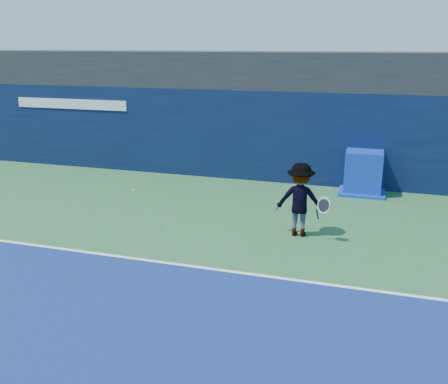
{
  "coord_description": "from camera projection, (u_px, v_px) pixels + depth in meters",
  "views": [
    {
      "loc": [
        3.73,
        -5.89,
        4.46
      ],
      "look_at": [
        0.32,
        5.2,
        1.0
      ],
      "focal_mm": 40.0,
      "sensor_mm": 36.0,
      "label": 1
    }
  ],
  "objects": [
    {
      "name": "baseline",
      "position": [
        179.0,
        264.0,
        10.47
      ],
      "size": [
        24.0,
        0.1,
        0.01
      ],
      "primitive_type": "cube",
      "color": "white",
      "rests_on": "ground"
    },
    {
      "name": "back_wall_assembly",
      "position": [
        261.0,
        134.0,
        16.91
      ],
      "size": [
        36.0,
        1.03,
        3.0
      ],
      "color": "#091536",
      "rests_on": "ground"
    },
    {
      "name": "tennis_player",
      "position": [
        300.0,
        200.0,
        11.87
      ],
      "size": [
        1.34,
        0.74,
        1.78
      ],
      "color": "silver",
      "rests_on": "ground"
    },
    {
      "name": "equipment_cart",
      "position": [
        363.0,
        174.0,
        15.4
      ],
      "size": [
        1.4,
        1.4,
        1.33
      ],
      "color": "#0C2BAD",
      "rests_on": "ground"
    },
    {
      "name": "tennis_ball",
      "position": [
        134.0,
        190.0,
        12.01
      ],
      "size": [
        0.06,
        0.06,
        0.06
      ],
      "color": "#CBFB1B",
      "rests_on": "ground"
    },
    {
      "name": "ground",
      "position": [
        106.0,
        344.0,
        7.72
      ],
      "size": [
        80.0,
        80.0,
        0.0
      ],
      "primitive_type": "plane",
      "color": "#2A5E35",
      "rests_on": "ground"
    },
    {
      "name": "stadium_band",
      "position": [
        269.0,
        70.0,
        17.23
      ],
      "size": [
        36.0,
        3.0,
        1.2
      ],
      "primitive_type": "cube",
      "color": "black",
      "rests_on": "back_wall_assembly"
    }
  ]
}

